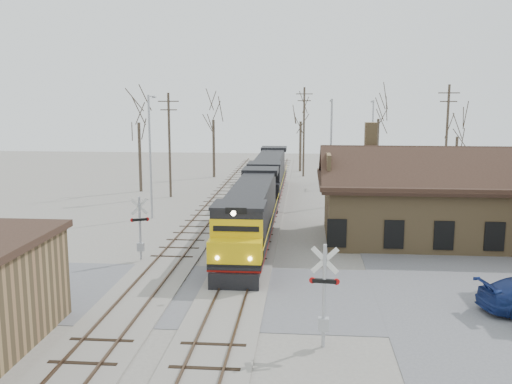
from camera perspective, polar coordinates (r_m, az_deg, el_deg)
ground at (r=28.71m, az=-2.34°, el=-10.21°), size 140.00×140.00×0.00m
road at (r=28.71m, az=-2.34°, el=-10.19°), size 60.00×9.00×0.03m
track_main at (r=43.03m, az=0.20°, el=-3.36°), size 3.40×90.00×0.24m
track_siding at (r=43.63m, az=-5.71°, el=-3.23°), size 3.40×90.00×0.24m
depot at (r=40.38m, az=17.05°, el=-1.26°), size 15.20×9.31×7.90m
locomotive_lead at (r=36.77m, az=-0.58°, el=-2.27°), size 2.76×18.52×4.11m
locomotive_trailing at (r=55.24m, az=1.31°, el=1.74°), size 2.76×18.52×3.89m
crossbuck_near at (r=22.60m, az=6.82°, el=-10.64°), size 1.18×0.31×4.14m
crossbuck_far at (r=34.38m, az=-11.51°, el=-3.85°), size 1.05×0.51×3.90m
streetlight_a at (r=45.92m, az=-10.51°, el=4.10°), size 0.25×2.04×9.80m
streetlight_b at (r=50.31m, az=7.50°, el=4.45°), size 0.25×2.04×9.46m
streetlight_c at (r=64.35m, az=11.54°, el=5.35°), size 0.25×2.04×9.23m
utility_pole_a at (r=55.36m, az=-8.65°, el=4.84°), size 2.00×0.24×10.00m
utility_pole_b at (r=69.21m, az=4.81°, el=6.16°), size 2.00×0.24×10.72m
utility_pole_c at (r=57.81m, az=18.51°, el=5.05°), size 2.00×0.24×10.78m
tree_a at (r=59.06m, az=-11.69°, el=7.94°), size 4.70×4.70×11.51m
tree_b at (r=68.41m, az=-4.29°, el=8.15°), size 4.59×4.59×11.24m
tree_c at (r=73.98m, az=4.50°, el=7.86°), size 4.30×4.30×10.52m
tree_d at (r=70.84m, az=12.17°, el=8.08°), size 4.64×4.64×11.36m
tree_e at (r=68.78m, az=19.52°, el=5.92°), size 3.42×3.42×8.37m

